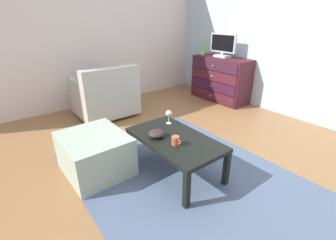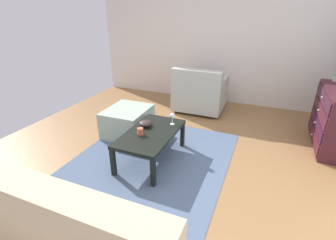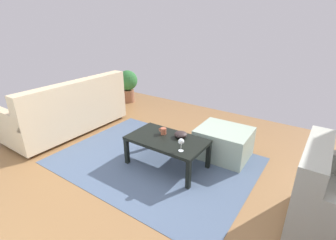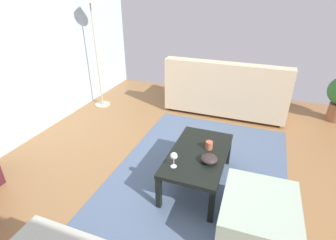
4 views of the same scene
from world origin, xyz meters
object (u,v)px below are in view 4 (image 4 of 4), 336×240
Objects in this scene: bowl_decorative at (209,159)px; couch_large at (226,92)px; ottoman at (258,220)px; standing_lamp at (91,8)px; wine_glass at (174,156)px; mug at (209,145)px; coffee_table at (198,156)px.

bowl_decorative is 2.09m from couch_large.
ottoman is 3.69m from standing_lamp.
bowl_decorative is (0.19, -0.30, -0.08)m from wine_glass.
couch_large is (2.27, -0.13, -0.17)m from wine_glass.
mug reaches higher than bowl_decorative.
coffee_table is at bearing -123.81° from standing_lamp.
couch_large is at bearing 1.09° from coffee_table.
wine_glass is (-0.31, 0.16, 0.16)m from coffee_table.
bowl_decorative is (-0.24, -0.05, -0.01)m from mug.
coffee_table is at bearing 51.95° from ottoman.
mug is at bearing 42.25° from ottoman.
mug is 2.85m from standing_lamp.
standing_lamp reaches higher than couch_large.
ottoman is at bearing -126.99° from bowl_decorative.
ottoman is at bearing -128.05° from coffee_table.
wine_glass is 0.36m from bowl_decorative.
couch_large is (1.96, 0.04, -0.01)m from coffee_table.
coffee_table is 6.03× the size of bowl_decorative.
ottoman is (-0.62, -0.57, -0.23)m from mug.
standing_lamp is (1.95, 2.79, 1.42)m from ottoman.
couch_large is (2.08, 0.17, -0.09)m from bowl_decorative.
wine_glass is 1.38× the size of mug.
ottoman reaches higher than coffee_table.
mug reaches higher than coffee_table.
standing_lamp is at bearing 56.19° from coffee_table.
bowl_decorative is at bearing 53.01° from ottoman.
standing_lamp is (1.44, 2.14, 1.27)m from coffee_table.
wine_glass reaches higher than coffee_table.
standing_lamp reaches higher than coffee_table.
bowl_decorative is at bearing -124.34° from standing_lamp.
bowl_decorative is 0.09× the size of standing_lamp.
bowl_decorative reaches higher than ottoman.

